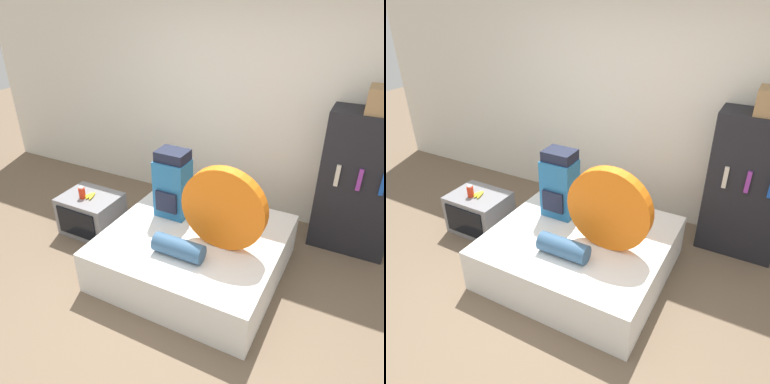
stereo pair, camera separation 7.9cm
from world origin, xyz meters
TOP-DOWN VIEW (x-y plane):
  - ground_plane at (0.00, 0.00)m, footprint 16.00×16.00m
  - wall_back at (0.00, 2.07)m, footprint 8.00×0.05m
  - bed at (-0.06, 0.69)m, footprint 1.63×1.54m
  - backpack at (-0.42, 0.91)m, footprint 0.33×0.28m
  - tent_bag at (0.24, 0.65)m, footprint 0.77×0.11m
  - sleeping_roll at (-0.04, 0.33)m, footprint 0.46×0.17m
  - television at (-1.42, 0.76)m, footprint 0.63×0.52m
  - canister at (-1.46, 0.71)m, footprint 0.07×0.07m
  - banana_bunch at (-1.39, 0.76)m, footprint 0.12×0.16m
  - bookshelf at (1.23, 1.81)m, footprint 0.76×0.42m

SIDE VIEW (x-z plane):
  - ground_plane at x=0.00m, z-range 0.00..0.00m
  - bed at x=-0.06m, z-range 0.00..0.43m
  - television at x=-1.42m, z-range 0.00..0.45m
  - banana_bunch at x=-1.39m, z-range 0.45..0.48m
  - canister at x=-1.46m, z-range 0.45..0.59m
  - sleeping_roll at x=-0.04m, z-range 0.43..0.61m
  - bookshelf at x=1.23m, z-range 0.00..1.50m
  - backpack at x=-0.42m, z-range 0.42..1.12m
  - tent_bag at x=0.24m, z-range 0.43..1.21m
  - wall_back at x=0.00m, z-range 0.00..2.60m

